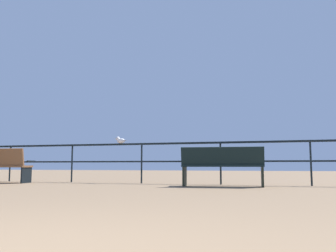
# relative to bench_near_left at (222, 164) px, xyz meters

# --- Properties ---
(pier_railing) EXTENTS (20.86, 0.05, 1.05)m
(pier_railing) POSITION_rel_bench_near_left_xyz_m (-0.17, 0.93, 0.28)
(pier_railing) COLOR black
(pier_railing) RESTS_ON ground_plane
(bench_near_left) EXTENTS (1.83, 0.76, 0.87)m
(bench_near_left) POSITION_rel_bench_near_left_xyz_m (0.00, 0.00, 0.00)
(bench_near_left) COLOR black
(bench_near_left) RESTS_ON ground_plane
(seagull_on_rail) EXTENTS (0.40, 0.23, 0.19)m
(seagull_on_rail) POSITION_rel_bench_near_left_xyz_m (-2.88, 0.93, 0.64)
(seagull_on_rail) COLOR silver
(seagull_on_rail) RESTS_ON pier_railing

